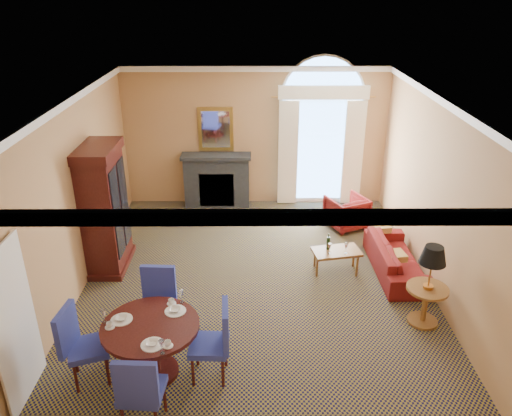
{
  "coord_description": "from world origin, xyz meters",
  "views": [
    {
      "loc": [
        -0.04,
        -7.32,
        4.87
      ],
      "look_at": [
        0.0,
        0.5,
        1.3
      ],
      "focal_mm": 35.0,
      "sensor_mm": 36.0,
      "label": 1
    }
  ],
  "objects_px": {
    "armoire": "(104,210)",
    "dining_table": "(152,338)",
    "armchair": "(346,212)",
    "coffee_table": "(336,252)",
    "sofa": "(396,258)",
    "side_table": "(430,276)"
  },
  "relations": [
    {
      "from": "armoire",
      "to": "dining_table",
      "type": "xyz_separation_m",
      "value": [
        1.33,
        -2.86,
        -0.53
      ]
    },
    {
      "from": "armchair",
      "to": "coffee_table",
      "type": "relative_size",
      "value": 0.83
    },
    {
      "from": "sofa",
      "to": "side_table",
      "type": "height_order",
      "value": "side_table"
    },
    {
      "from": "dining_table",
      "to": "coffee_table",
      "type": "bearing_deg",
      "value": 42.57
    },
    {
      "from": "armoire",
      "to": "coffee_table",
      "type": "height_order",
      "value": "armoire"
    },
    {
      "from": "dining_table",
      "to": "side_table",
      "type": "bearing_deg",
      "value": 15.44
    },
    {
      "from": "armoire",
      "to": "armchair",
      "type": "relative_size",
      "value": 3.02
    },
    {
      "from": "coffee_table",
      "to": "side_table",
      "type": "distance_m",
      "value": 1.95
    },
    {
      "from": "armchair",
      "to": "side_table",
      "type": "bearing_deg",
      "value": 76.74
    },
    {
      "from": "armchair",
      "to": "dining_table",
      "type": "bearing_deg",
      "value": 28.63
    },
    {
      "from": "armoire",
      "to": "side_table",
      "type": "bearing_deg",
      "value": -18.28
    },
    {
      "from": "dining_table",
      "to": "coffee_table",
      "type": "height_order",
      "value": "dining_table"
    },
    {
      "from": "armoire",
      "to": "sofa",
      "type": "height_order",
      "value": "armoire"
    },
    {
      "from": "armchair",
      "to": "side_table",
      "type": "relative_size",
      "value": 0.59
    },
    {
      "from": "armoire",
      "to": "sofa",
      "type": "distance_m",
      "value": 5.34
    },
    {
      "from": "coffee_table",
      "to": "dining_table",
      "type": "bearing_deg",
      "value": -148.26
    },
    {
      "from": "armoire",
      "to": "armchair",
      "type": "xyz_separation_m",
      "value": [
        4.67,
        1.57,
        -0.77
      ]
    },
    {
      "from": "sofa",
      "to": "armchair",
      "type": "distance_m",
      "value": 1.93
    },
    {
      "from": "dining_table",
      "to": "coffee_table",
      "type": "distance_m",
      "value": 3.86
    },
    {
      "from": "side_table",
      "to": "sofa",
      "type": "bearing_deg",
      "value": 91.92
    },
    {
      "from": "armoire",
      "to": "coffee_table",
      "type": "xyz_separation_m",
      "value": [
        4.17,
        -0.25,
        -0.72
      ]
    },
    {
      "from": "sofa",
      "to": "coffee_table",
      "type": "distance_m",
      "value": 1.11
    }
  ]
}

